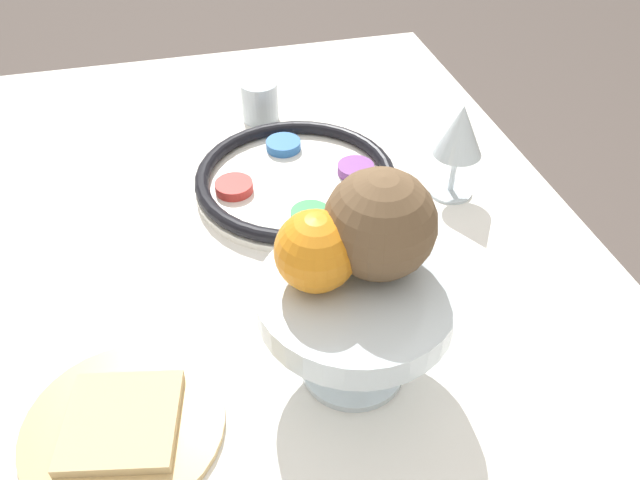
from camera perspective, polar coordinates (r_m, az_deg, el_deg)
name	(u,v)px	position (r m, az deg, el deg)	size (l,w,h in m)	color
dining_table	(263,464)	(1.02, -5.22, -19.74)	(1.40, 0.94, 0.70)	white
seder_plate	(296,179)	(0.90, -2.20, 5.61)	(0.29, 0.29, 0.03)	white
wine_glass	(460,133)	(0.87, 12.67, 9.49)	(0.07, 0.07, 0.14)	silver
fruit_stand	(356,305)	(0.60, 3.30, -5.98)	(0.19, 0.19, 0.12)	silver
orange_fruit	(316,251)	(0.56, -0.37, -1.03)	(0.08, 0.08, 0.08)	orange
coconut	(380,224)	(0.57, 5.50, 1.44)	(0.11, 0.11, 0.11)	brown
bread_plate	(123,425)	(0.66, -17.55, -15.81)	(0.20, 0.20, 0.02)	tan
cup_near	(260,101)	(1.06, -5.52, 12.50)	(0.06, 0.06, 0.07)	silver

